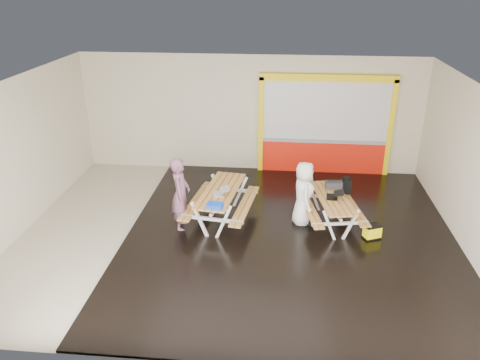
# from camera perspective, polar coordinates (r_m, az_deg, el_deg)

# --- Properties ---
(room) EXTENTS (10.02, 8.02, 3.52)m
(room) POSITION_cam_1_polar(r_m,az_deg,el_deg) (10.28, -0.48, 1.81)
(room) COLOR beige
(room) RESTS_ON ground
(deck) EXTENTS (7.50, 7.98, 0.05)m
(deck) POSITION_cam_1_polar(r_m,az_deg,el_deg) (11.00, 6.09, -6.80)
(deck) COLOR black
(deck) RESTS_ON room
(kiosk) EXTENTS (3.88, 0.16, 3.00)m
(kiosk) POSITION_cam_1_polar(r_m,az_deg,el_deg) (14.09, 10.20, 6.27)
(kiosk) COLOR red
(kiosk) RESTS_ON room
(picnic_table_left) EXTENTS (1.73, 2.33, 0.86)m
(picnic_table_left) POSITION_cam_1_polar(r_m,az_deg,el_deg) (11.31, -2.32, -2.13)
(picnic_table_left) COLOR #BF8843
(picnic_table_left) RESTS_ON deck
(picnic_table_right) EXTENTS (1.62, 2.10, 0.76)m
(picnic_table_right) POSITION_cam_1_polar(r_m,az_deg,el_deg) (11.38, 11.06, -2.83)
(picnic_table_right) COLOR #BF8843
(picnic_table_right) RESTS_ON deck
(person_left) EXTENTS (0.47, 0.68, 1.79)m
(person_left) POSITION_cam_1_polar(r_m,az_deg,el_deg) (10.99, -7.21, -1.71)
(person_left) COLOR #734A61
(person_left) RESTS_ON deck
(person_right) EXTENTS (0.60, 0.84, 1.59)m
(person_right) POSITION_cam_1_polar(r_m,az_deg,el_deg) (11.25, 7.71, -1.68)
(person_right) COLOR white
(person_right) RESTS_ON deck
(laptop_left) EXTENTS (0.44, 0.41, 0.17)m
(laptop_left) POSITION_cam_1_polar(r_m,az_deg,el_deg) (10.98, -2.35, -1.48)
(laptop_left) COLOR silver
(laptop_left) RESTS_ON picnic_table_left
(laptop_right) EXTENTS (0.42, 0.38, 0.17)m
(laptop_right) POSITION_cam_1_polar(r_m,az_deg,el_deg) (11.25, 11.35, -1.86)
(laptop_right) COLOR black
(laptop_right) RESTS_ON picnic_table_right
(blue_pouch) EXTENTS (0.37, 0.29, 0.10)m
(blue_pouch) POSITION_cam_1_polar(r_m,az_deg,el_deg) (10.37, -3.05, -3.12)
(blue_pouch) COLOR blue
(blue_pouch) RESTS_ON picnic_table_left
(toolbox) EXTENTS (0.41, 0.23, 0.23)m
(toolbox) POSITION_cam_1_polar(r_m,az_deg,el_deg) (11.72, 11.27, -0.57)
(toolbox) COLOR black
(toolbox) RESTS_ON picnic_table_right
(backpack) EXTENTS (0.26, 0.17, 0.44)m
(backpack) POSITION_cam_1_polar(r_m,az_deg,el_deg) (12.14, 12.70, -0.64)
(backpack) COLOR black
(backpack) RESTS_ON picnic_table_right
(dark_case) EXTENTS (0.43, 0.33, 0.16)m
(dark_case) POSITION_cam_1_polar(r_m,az_deg,el_deg) (11.54, 8.10, -4.76)
(dark_case) COLOR black
(dark_case) RESTS_ON deck
(fluke_bag) EXTENTS (0.45, 0.38, 0.33)m
(fluke_bag) POSITION_cam_1_polar(r_m,az_deg,el_deg) (11.16, 15.69, -6.05)
(fluke_bag) COLOR black
(fluke_bag) RESTS_ON deck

